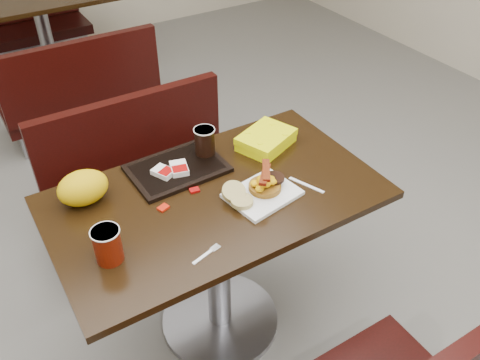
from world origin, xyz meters
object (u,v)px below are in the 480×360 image
bench_far_n (26,18)px  clamshell (266,140)px  knife (306,185)px  table_near (218,265)px  fork (202,257)px  coffee_cup_near (108,245)px  hashbrown_sleeve_left (163,172)px  pancake_stack (265,186)px  paper_bag (83,188)px  tray (177,169)px  hashbrown_sleeve_right (179,168)px  bench_near_n (150,178)px  coffee_cup_far (205,141)px  platter (262,194)px  bench_far_s (77,84)px  table_far (48,45)px

bench_far_n → clamshell: bearing=-84.0°
knife → table_near: bearing=-134.7°
fork → knife: bearing=-1.9°
coffee_cup_near → hashbrown_sleeve_left: coffee_cup_near is taller
pancake_stack → hashbrown_sleeve_left: (-0.28, 0.27, 0.00)m
coffee_cup_near → knife: bearing=-2.0°
table_near → paper_bag: (-0.42, 0.21, 0.44)m
tray → paper_bag: (-0.36, 0.00, 0.05)m
hashbrown_sleeve_left → hashbrown_sleeve_right: 0.06m
table_near → bench_near_n: (0.00, 0.70, -0.02)m
hashbrown_sleeve_right → paper_bag: size_ratio=0.47×
coffee_cup_far → clamshell: coffee_cup_far is taller
bench_far_n → coffee_cup_near: 3.46m
paper_bag → platter: bearing=-28.7°
tray → pancake_stack: bearing=-54.6°
table_near → bench_far_s: 1.90m
bench_far_n → platter: (0.14, -3.40, 0.40)m
coffee_cup_near → hashbrown_sleeve_left: 0.44m
table_near → knife: bearing=-22.7°
fork → hashbrown_sleeve_right: bearing=57.8°
tray → clamshell: size_ratio=1.62×
coffee_cup_near → fork: 0.30m
bench_near_n → table_far: (0.00, 1.90, 0.02)m
pancake_stack → hashbrown_sleeve_left: pancake_stack is taller
coffee_cup_far → clamshell: size_ratio=0.49×
pancake_stack → knife: size_ratio=0.81×
knife → hashbrown_sleeve_right: hashbrown_sleeve_right is taller
table_near → tray: tray is taller
fork → coffee_cup_far: bearing=45.3°
hashbrown_sleeve_right → knife: bearing=-24.4°
table_near → fork: 0.49m
coffee_cup_near → fork: size_ratio=1.06×
coffee_cup_near → clamshell: 0.82m
table_far → clamshell: 2.49m
table_far → table_near: bearing=-90.0°
bench_near_n → coffee_cup_far: 0.66m
fork → knife: size_ratio=0.77×
bench_far_n → hashbrown_sleeve_left: 3.14m
platter → table_near: bearing=136.3°
coffee_cup_near → tray: (0.38, 0.31, -0.05)m
table_near → bench_far_s: (0.00, 1.90, -0.02)m
bench_far_s → knife: 2.09m
coffee_cup_near → bench_near_n: bearing=61.4°
table_far → knife: bearing=-83.4°
bench_near_n → bench_far_n: 2.60m
table_far → bench_far_n: table_far is taller
paper_bag → bench_far_s: bearing=76.2°
tray → hashbrown_sleeve_left: size_ratio=4.53×
hashbrown_sleeve_left → table_near: bearing=-83.6°
fork → hashbrown_sleeve_left: size_ratio=1.43×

